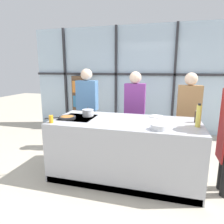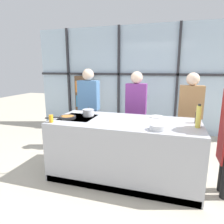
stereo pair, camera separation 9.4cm
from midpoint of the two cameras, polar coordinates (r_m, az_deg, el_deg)
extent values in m
plane|color=#BCB29E|center=(3.39, 4.28, -17.59)|extent=(18.00, 18.00, 0.00)
cube|color=silver|center=(5.47, 10.46, 9.08)|extent=(6.40, 0.04, 2.80)
cube|color=#2D2D33|center=(5.41, 10.46, 10.54)|extent=(6.40, 0.06, 0.06)
cube|color=#2D2D33|center=(6.12, -11.84, 9.35)|extent=(0.06, 0.06, 2.80)
cube|color=#2D2D33|center=(5.56, 2.41, 9.32)|extent=(0.06, 0.06, 2.80)
cube|color=#2D2D33|center=(5.38, 18.63, 8.60)|extent=(0.06, 0.06, 2.80)
cube|color=brown|center=(5.85, -7.70, 2.89)|extent=(0.44, 0.16, 1.49)
cube|color=gold|center=(5.84, -7.97, -1.29)|extent=(0.37, 0.03, 0.33)
cube|color=teal|center=(5.76, -8.10, 3.03)|extent=(0.37, 0.03, 0.33)
cube|color=orange|center=(5.70, -8.23, 7.16)|extent=(0.37, 0.03, 0.33)
cube|color=#A8AAB2|center=(3.19, 4.42, -10.46)|extent=(2.24, 1.01, 0.91)
cube|color=black|center=(3.29, -8.81, -1.57)|extent=(0.52, 0.52, 0.01)
cube|color=black|center=(2.96, 2.08, -21.30)|extent=(2.19, 0.03, 0.10)
cylinder|color=#38383D|center=(3.24, -11.75, -1.88)|extent=(0.13, 0.13, 0.01)
cylinder|color=#38383D|center=(3.13, -7.73, -2.23)|extent=(0.13, 0.13, 0.01)
cylinder|color=#38383D|center=(3.45, -9.79, -0.92)|extent=(0.13, 0.13, 0.01)
cylinder|color=#38383D|center=(3.35, -5.97, -1.21)|extent=(0.13, 0.13, 0.01)
cube|color=maroon|center=(2.97, 29.95, -3.64)|extent=(0.02, 0.33, 0.96)
cylinder|color=#232838|center=(4.31, -4.66, -4.84)|extent=(0.14, 0.14, 0.84)
cylinder|color=#232838|center=(4.38, -7.01, -4.61)|extent=(0.14, 0.14, 0.84)
cube|color=#4C7AAD|center=(4.19, -6.06, 4.81)|extent=(0.43, 0.19, 0.61)
sphere|color=beige|center=(4.15, -6.19, 10.58)|extent=(0.24, 0.24, 0.24)
cylinder|color=#47382D|center=(4.07, 8.56, -6.17)|extent=(0.13, 0.13, 0.82)
cylinder|color=#47382D|center=(4.09, 6.08, -5.97)|extent=(0.13, 0.13, 0.82)
cube|color=#7A3384|center=(3.92, 7.59, 3.74)|extent=(0.40, 0.18, 0.59)
sphere|color=beige|center=(3.88, 7.77, 9.73)|extent=(0.23, 0.23, 0.23)
cylinder|color=black|center=(4.06, 22.82, -7.11)|extent=(0.13, 0.13, 0.81)
cylinder|color=black|center=(4.04, 20.16, -6.98)|extent=(0.13, 0.13, 0.81)
cube|color=#A37547|center=(3.89, 22.30, 2.72)|extent=(0.42, 0.19, 0.58)
sphere|color=beige|center=(3.85, 22.79, 8.68)|extent=(0.23, 0.23, 0.23)
cylinder|color=#232326|center=(3.23, -11.77, -1.48)|extent=(0.26, 0.26, 0.04)
cylinder|color=#B26B2D|center=(3.23, -11.78, -1.21)|extent=(0.20, 0.20, 0.01)
cylinder|color=#232326|center=(3.22, -15.96, -1.56)|extent=(0.19, 0.13, 0.02)
cylinder|color=silver|center=(3.34, -5.99, -0.19)|extent=(0.18, 0.18, 0.11)
cylinder|color=silver|center=(3.33, -6.01, 0.69)|extent=(0.19, 0.19, 0.01)
cylinder|color=black|center=(3.50, -5.99, 1.01)|extent=(0.08, 0.16, 0.02)
cylinder|color=white|center=(3.35, 13.44, -1.31)|extent=(0.23, 0.23, 0.01)
cylinder|color=silver|center=(2.65, 13.87, -4.27)|extent=(0.21, 0.21, 0.07)
cylinder|color=#4C4C51|center=(2.64, 13.91, -3.66)|extent=(0.17, 0.17, 0.01)
cylinder|color=#E0CC4C|center=(2.91, 24.34, -1.27)|extent=(0.07, 0.07, 0.30)
cylinder|color=black|center=(2.88, 24.62, 1.85)|extent=(0.04, 0.04, 0.02)
cylinder|color=#332319|center=(3.16, 23.87, -1.50)|extent=(0.05, 0.05, 0.16)
sphere|color=#B2B2B7|center=(3.14, 24.02, 0.20)|extent=(0.03, 0.03, 0.03)
cylinder|color=orange|center=(3.05, -16.19, -1.82)|extent=(0.06, 0.06, 0.11)
camera|label=1|loc=(0.05, -89.15, 0.19)|focal=32.00mm
camera|label=2|loc=(0.05, 90.85, -0.19)|focal=32.00mm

